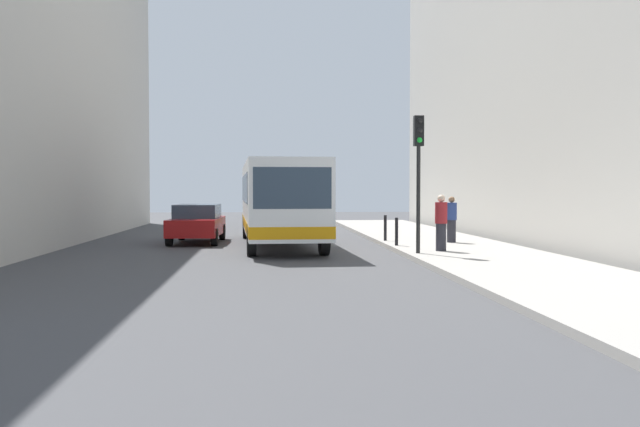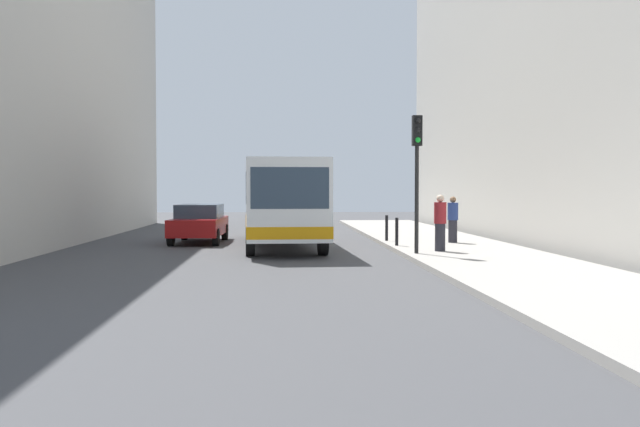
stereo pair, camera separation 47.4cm
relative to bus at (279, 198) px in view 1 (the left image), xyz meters
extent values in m
plane|color=#424244|center=(0.50, -2.84, -1.73)|extent=(80.00, 80.00, 0.00)
cube|color=#9E9991|center=(5.90, -2.84, -1.65)|extent=(4.40, 40.00, 0.15)
cube|color=#BCB7AD|center=(12.00, 1.16, 6.70)|extent=(7.00, 32.00, 16.85)
cube|color=white|center=(0.01, -0.11, 0.02)|extent=(3.03, 11.11, 2.50)
cube|color=orange|center=(0.01, -0.11, -0.93)|extent=(3.05, 11.13, 0.36)
cube|color=#2D3D4C|center=(0.27, -5.58, 0.37)|extent=(2.26, 0.17, 1.20)
cube|color=#2D3D4C|center=(-0.02, 0.39, 0.37)|extent=(2.97, 9.51, 1.00)
cylinder|color=black|center=(1.32, -3.95, -1.23)|extent=(0.33, 1.01, 1.00)
cylinder|color=black|center=(-0.94, -4.06, -1.23)|extent=(0.33, 1.01, 1.00)
cylinder|color=black|center=(0.95, 3.84, -1.23)|extent=(0.33, 1.01, 1.00)
cylinder|color=black|center=(-1.31, 3.74, -1.23)|extent=(0.33, 1.01, 1.00)
cube|color=maroon|center=(-3.13, 1.44, -1.09)|extent=(1.93, 4.45, 0.64)
cube|color=#2D3D4C|center=(-3.12, 1.59, -0.51)|extent=(1.67, 2.51, 0.52)
cylinder|color=black|center=(-2.35, -0.09, -1.41)|extent=(0.24, 0.65, 0.64)
cylinder|color=black|center=(-3.99, -0.04, -1.41)|extent=(0.24, 0.65, 0.64)
cylinder|color=black|center=(-2.26, 2.91, -1.41)|extent=(0.24, 0.65, 0.64)
cylinder|color=black|center=(-3.90, 2.96, -1.41)|extent=(0.24, 0.65, 0.64)
cylinder|color=black|center=(4.05, -5.08, 0.02)|extent=(0.12, 0.12, 3.20)
cube|color=black|center=(4.05, -5.08, 2.07)|extent=(0.28, 0.24, 0.90)
sphere|color=black|center=(4.05, -5.21, 2.35)|extent=(0.16, 0.16, 0.16)
sphere|color=black|center=(4.05, -5.21, 2.07)|extent=(0.16, 0.16, 0.16)
sphere|color=green|center=(4.05, -5.21, 1.79)|extent=(0.16, 0.16, 0.16)
cylinder|color=black|center=(3.95, -2.22, -1.10)|extent=(0.11, 0.11, 0.95)
cylinder|color=black|center=(3.95, -0.01, -1.10)|extent=(0.11, 0.11, 0.95)
cylinder|color=#26262D|center=(4.93, -4.40, -1.15)|extent=(0.32, 0.32, 0.85)
cylinder|color=maroon|center=(4.93, -4.40, -0.39)|extent=(0.38, 0.38, 0.66)
sphere|color=beige|center=(4.93, -4.40, 0.05)|extent=(0.23, 0.23, 0.23)
cylinder|color=#26262D|center=(6.19, -1.01, -1.17)|extent=(0.32, 0.32, 0.81)
cylinder|color=navy|center=(6.19, -1.01, -0.45)|extent=(0.38, 0.38, 0.62)
sphere|color=#8C6647|center=(6.19, -1.01, -0.03)|extent=(0.22, 0.22, 0.22)
camera|label=1|loc=(-0.51, -25.33, 0.33)|focal=38.66mm
camera|label=2|loc=(-0.04, -25.36, 0.33)|focal=38.66mm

